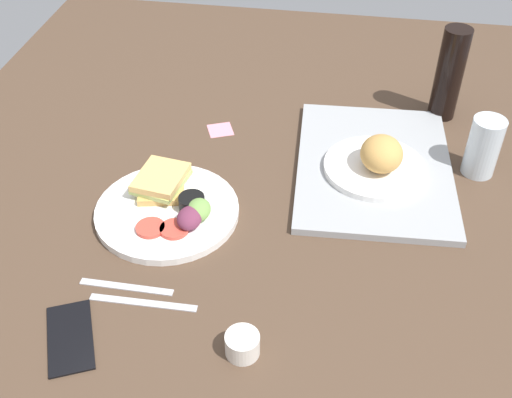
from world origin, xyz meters
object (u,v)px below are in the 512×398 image
at_px(drinking_glass, 483,147).
at_px(cell_phone, 70,337).
at_px(espresso_cup, 242,344).
at_px(plate_with_salad, 170,206).
at_px(fork, 126,287).
at_px(serving_tray, 374,167).
at_px(sticky_note, 220,130).
at_px(bread_plate_near, 378,161).
at_px(soda_bottle, 449,74).
at_px(knife, 143,302).

bearing_deg(drinking_glass, cell_phone, -51.27).
bearing_deg(espresso_cup, drinking_glass, 142.45).
relative_size(plate_with_salad, cell_phone, 1.99).
distance_m(fork, cell_phone, 0.13).
xyz_separation_m(serving_tray, sticky_note, (-0.10, -0.36, -0.01)).
bearing_deg(bread_plate_near, drinking_glass, 104.29).
height_order(bread_plate_near, cell_phone, bread_plate_near).
relative_size(espresso_cup, sticky_note, 1.00).
distance_m(fork, sticky_note, 0.51).
distance_m(espresso_cup, fork, 0.25).
height_order(drinking_glass, sticky_note, drinking_glass).
height_order(plate_with_salad, sticky_note, plate_with_salad).
bearing_deg(soda_bottle, serving_tray, -32.38).
distance_m(bread_plate_near, sticky_note, 0.39).
distance_m(plate_with_salad, soda_bottle, 0.72).
distance_m(bread_plate_near, fork, 0.58).
xyz_separation_m(plate_with_salad, espresso_cup, (0.31, 0.20, 0.00)).
relative_size(fork, cell_phone, 1.18).
height_order(fork, cell_phone, cell_phone).
bearing_deg(knife, fork, 142.20).
bearing_deg(cell_phone, serving_tray, 113.48).
height_order(espresso_cup, fork, espresso_cup).
bearing_deg(sticky_note, knife, -2.54).
xyz_separation_m(fork, knife, (0.03, 0.04, 0.00)).
xyz_separation_m(serving_tray, cell_phone, (0.53, -0.48, -0.00)).
distance_m(plate_with_salad, knife, 0.24).
bearing_deg(plate_with_salad, knife, 3.84).
bearing_deg(serving_tray, soda_bottle, 147.62).
xyz_separation_m(fork, sticky_note, (-0.51, 0.06, -0.00)).
bearing_deg(bread_plate_near, cell_phone, -43.73).
xyz_separation_m(drinking_glass, cell_phone, (0.56, -0.70, -0.06)).
xyz_separation_m(espresso_cup, knife, (-0.07, -0.19, -0.02)).
bearing_deg(sticky_note, plate_with_salad, -7.50).
relative_size(bread_plate_near, espresso_cup, 3.88).
relative_size(soda_bottle, cell_phone, 1.56).
height_order(plate_with_salad, fork, plate_with_salad).
height_order(drinking_glass, knife, drinking_glass).
distance_m(drinking_glass, soda_bottle, 0.23).
distance_m(espresso_cup, cell_phone, 0.28).
relative_size(serving_tray, soda_bottle, 2.00).
bearing_deg(plate_with_salad, drinking_glass, 110.81).
height_order(espresso_cup, sticky_note, espresso_cup).
bearing_deg(soda_bottle, knife, -38.12).
bearing_deg(serving_tray, plate_with_salad, -62.69).
xyz_separation_m(bread_plate_near, espresso_cup, (0.49, -0.20, -0.02)).
bearing_deg(espresso_cup, soda_bottle, 155.06).
relative_size(drinking_glass, sticky_note, 2.37).
bearing_deg(plate_with_salad, bread_plate_near, 114.08).
distance_m(serving_tray, soda_bottle, 0.31).
distance_m(drinking_glass, cell_phone, 0.90).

